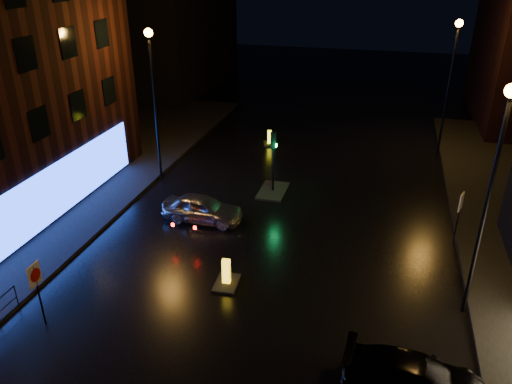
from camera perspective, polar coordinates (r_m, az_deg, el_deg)
building_far_left at (r=49.55m, az=-9.85°, el=19.79°), size 8.00×16.00×14.00m
street_lamp_lfar at (r=27.54m, az=-11.70°, el=12.06°), size 0.44×0.44×8.37m
street_lamp_rnear at (r=17.52m, az=25.56°, el=2.14°), size 0.44×0.44×8.37m
street_lamp_rfar at (r=32.77m, az=21.44°, el=12.99°), size 0.44×0.44×8.37m
traffic_signal at (r=27.06m, az=1.94°, el=0.97°), size 1.40×2.40×3.45m
silver_hatchback at (r=24.24m, az=-6.15°, el=-1.88°), size 3.88×1.60×1.32m
dark_sedan at (r=16.22m, az=17.81°, el=-19.57°), size 4.36×2.01×1.24m
bollard_near at (r=19.90m, az=-3.39°, el=-9.91°), size 0.95×1.36×1.15m
bollard_far at (r=34.08m, az=1.55°, el=5.80°), size 1.05×1.30×0.99m
road_sign_left at (r=18.59m, az=-23.86°, el=-9.20°), size 0.09×0.60×2.49m
road_sign_right at (r=23.61m, az=22.30°, el=-1.50°), size 0.24×0.56×2.39m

